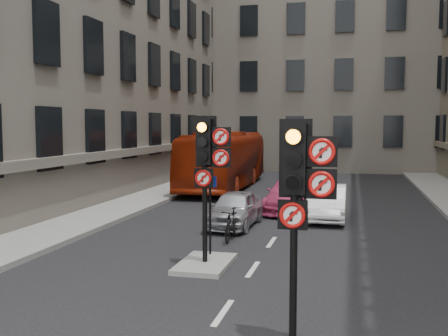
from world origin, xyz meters
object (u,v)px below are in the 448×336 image
at_px(info_sign, 210,204).
at_px(car_white, 327,202).
at_px(motorcycle, 232,224).
at_px(car_silver, 235,209).
at_px(bus_red, 225,160).
at_px(motorcyclist, 297,198).
at_px(signal_near, 300,182).
at_px(signal_far, 208,157).
at_px(car_pink, 291,195).

bearing_deg(info_sign, car_white, 65.31).
relative_size(motorcycle, info_sign, 0.79).
bearing_deg(car_silver, car_white, 36.80).
bearing_deg(bus_red, info_sign, -78.68).
height_order(motorcycle, motorcyclist, motorcyclist).
height_order(signal_near, info_sign, signal_near).
relative_size(bus_red, motorcycle, 6.87).
bearing_deg(motorcycle, motorcyclist, 58.89).
relative_size(car_white, motorcyclist, 1.96).
bearing_deg(motorcycle, signal_far, -88.12).
bearing_deg(car_pink, car_silver, -112.40).
bearing_deg(signal_far, car_silver, 95.29).
height_order(car_white, motorcyclist, motorcyclist).
bearing_deg(car_white, signal_near, -89.75).
xyz_separation_m(car_white, bus_red, (-5.92, 8.41, 0.92)).
distance_m(car_pink, info_sign, 8.19).
xyz_separation_m(signal_near, info_sign, (-2.76, 4.74, -1.14)).
bearing_deg(car_silver, motorcyclist, 17.76).
distance_m(car_silver, motorcyclist, 2.17).
bearing_deg(info_sign, motorcyclist, 68.57).
xyz_separation_m(car_silver, info_sign, (0.32, -4.41, 0.83)).
xyz_separation_m(signal_far, motorcyclist, (1.58, 5.73, -1.73)).
bearing_deg(motorcycle, info_sign, -91.57).
height_order(bus_red, motorcyclist, bus_red).
distance_m(car_silver, bus_red, 10.94).
xyz_separation_m(signal_near, car_silver, (-3.08, 9.15, -1.97)).
xyz_separation_m(car_silver, car_pink, (1.52, 3.66, 0.04)).
height_order(car_white, motorcycle, car_white).
relative_size(signal_near, motorcycle, 2.21).
height_order(car_silver, car_pink, car_pink).
bearing_deg(signal_near, car_pink, 96.94).
distance_m(car_white, bus_red, 10.33).
relative_size(signal_far, motorcyclist, 1.83).
distance_m(bus_red, motorcycle, 13.15).
relative_size(car_white, car_pink, 0.85).
bearing_deg(car_silver, signal_far, -82.71).
distance_m(signal_near, info_sign, 5.60).
xyz_separation_m(signal_far, bus_red, (-3.39, 15.65, -1.15)).
relative_size(car_silver, motorcycle, 2.22).
bearing_deg(info_sign, bus_red, 99.99).
bearing_deg(motorcycle, bus_red, 104.65).
height_order(signal_far, motorcycle, signal_far).
bearing_deg(signal_far, bus_red, 102.21).
bearing_deg(bus_red, car_silver, -75.41).
bearing_deg(signal_far, car_pink, 83.26).
height_order(car_white, bus_red, bus_red).
bearing_deg(signal_far, info_sign, 102.01).
bearing_deg(signal_far, motorcyclist, 74.58).
relative_size(signal_near, bus_red, 0.32).
xyz_separation_m(car_white, motorcyclist, (-0.95, -1.51, 0.34)).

